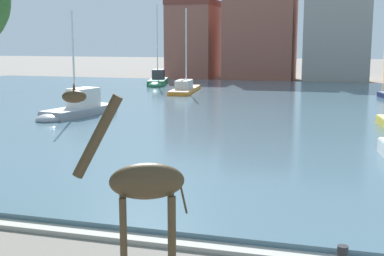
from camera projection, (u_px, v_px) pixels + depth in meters
The scene contains 9 objects.
harbor_water at pixel (261, 109), 37.07m from camera, with size 78.54×50.19×0.26m, color #476675.
quay_edge_coping at pixel (111, 236), 13.08m from camera, with size 78.54×0.50×0.12m, color #ADA89E.
giraffe_statue at pixel (141, 185), 10.18m from camera, with size 2.30×1.28×4.18m.
sailboat_green at pixel (158, 81), 56.12m from camera, with size 3.40×7.37×8.82m.
sailboat_grey at pixel (76, 110), 32.69m from camera, with size 3.00×6.59×6.84m.
sailboat_orange at pixel (186, 89), 48.69m from camera, with size 2.81×9.10×7.98m.
townhouse_narrow_midrow at pixel (194, 39), 69.15m from camera, with size 6.07×7.46×10.36m.
townhouse_wide_warehouse at pixel (261, 33), 65.83m from camera, with size 8.89×7.34×11.84m.
townhouse_corner_house at pixel (337, 31), 61.88m from camera, with size 7.81×6.28×12.36m.
Camera 1 is at (5.44, -3.83, 4.95)m, focal length 48.12 mm.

